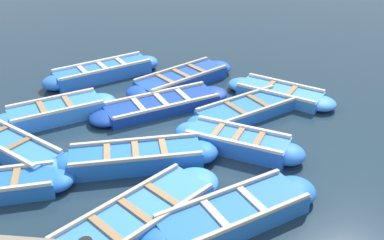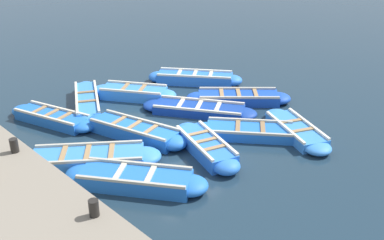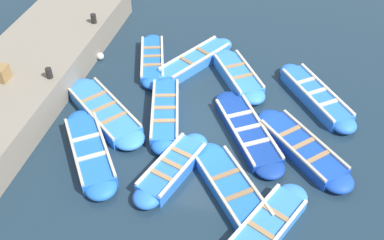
{
  "view_description": "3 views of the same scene",
  "coord_description": "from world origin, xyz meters",
  "px_view_note": "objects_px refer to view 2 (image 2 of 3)",
  "views": [
    {
      "loc": [
        -9.31,
        -1.85,
        5.66
      ],
      "look_at": [
        -0.17,
        -0.93,
        0.55
      ],
      "focal_mm": 42.0,
      "sensor_mm": 36.0,
      "label": 1
    },
    {
      "loc": [
        -8.62,
        -9.8,
        6.44
      ],
      "look_at": [
        0.33,
        -0.61,
        0.29
      ],
      "focal_mm": 42.0,
      "sensor_mm": 36.0,
      "label": 2
    },
    {
      "loc": [
        2.08,
        -9.89,
        9.65
      ],
      "look_at": [
        -0.37,
        -0.28,
        0.52
      ],
      "focal_mm": 42.0,
      "sensor_mm": 36.0,
      "label": 3
    }
  ],
  "objects_px": {
    "boat_mid_row": "(135,131)",
    "boat_drifting": "(134,93)",
    "boat_broadside": "(52,118)",
    "bollard_mid_north": "(14,145)",
    "boat_outer_left": "(87,102)",
    "boat_stern_in": "(199,109)",
    "boat_far_corner": "(206,147)",
    "boat_near_quay": "(296,130)",
    "bollard_north": "(94,208)",
    "boat_bow_out": "(88,159)",
    "boat_centre": "(135,180)",
    "boat_inner_gap": "(250,132)",
    "boat_alongside": "(195,78)",
    "boat_outer_right": "(238,98)"
  },
  "relations": [
    {
      "from": "boat_far_corner",
      "to": "boat_outer_left",
      "type": "xyz_separation_m",
      "value": [
        -0.64,
        5.19,
        -0.01
      ]
    },
    {
      "from": "boat_mid_row",
      "to": "boat_broadside",
      "type": "bearing_deg",
      "value": 115.85
    },
    {
      "from": "boat_mid_row",
      "to": "boat_bow_out",
      "type": "relative_size",
      "value": 1.0
    },
    {
      "from": "boat_mid_row",
      "to": "bollard_mid_north",
      "type": "distance_m",
      "value": 3.85
    },
    {
      "from": "bollard_north",
      "to": "bollard_mid_north",
      "type": "distance_m",
      "value": 3.46
    },
    {
      "from": "boat_stern_in",
      "to": "boat_inner_gap",
      "type": "bearing_deg",
      "value": -91.41
    },
    {
      "from": "boat_broadside",
      "to": "boat_alongside",
      "type": "bearing_deg",
      "value": -6.57
    },
    {
      "from": "boat_far_corner",
      "to": "boat_alongside",
      "type": "xyz_separation_m",
      "value": [
        3.71,
        4.21,
        0.0
      ]
    },
    {
      "from": "boat_inner_gap",
      "to": "boat_near_quay",
      "type": "xyz_separation_m",
      "value": [
        1.09,
        -0.94,
        0.0
      ]
    },
    {
      "from": "boat_drifting",
      "to": "boat_mid_row",
      "type": "bearing_deg",
      "value": -127.13
    },
    {
      "from": "boat_stern_in",
      "to": "boat_near_quay",
      "type": "distance_m",
      "value": 3.38
    },
    {
      "from": "boat_stern_in",
      "to": "boat_alongside",
      "type": "relative_size",
      "value": 1.11
    },
    {
      "from": "boat_stern_in",
      "to": "boat_far_corner",
      "type": "bearing_deg",
      "value": -130.98
    },
    {
      "from": "boat_mid_row",
      "to": "boat_drifting",
      "type": "relative_size",
      "value": 1.18
    },
    {
      "from": "boat_inner_gap",
      "to": "boat_alongside",
      "type": "bearing_deg",
      "value": 65.92
    },
    {
      "from": "boat_outer_right",
      "to": "boat_drifting",
      "type": "xyz_separation_m",
      "value": [
        -2.42,
        2.98,
        0.02
      ]
    },
    {
      "from": "boat_mid_row",
      "to": "bollard_north",
      "type": "distance_m",
      "value": 5.29
    },
    {
      "from": "boat_near_quay",
      "to": "bollard_mid_north",
      "type": "relative_size",
      "value": 9.22
    },
    {
      "from": "boat_alongside",
      "to": "boat_bow_out",
      "type": "relative_size",
      "value": 0.93
    },
    {
      "from": "boat_mid_row",
      "to": "boat_far_corner",
      "type": "bearing_deg",
      "value": -68.43
    },
    {
      "from": "boat_mid_row",
      "to": "boat_outer_left",
      "type": "distance_m",
      "value": 3.01
    },
    {
      "from": "boat_stern_in",
      "to": "boat_bow_out",
      "type": "bearing_deg",
      "value": -176.62
    },
    {
      "from": "boat_stern_in",
      "to": "bollard_mid_north",
      "type": "bearing_deg",
      "value": -179.65
    },
    {
      "from": "boat_centre",
      "to": "boat_near_quay",
      "type": "relative_size",
      "value": 1.1
    },
    {
      "from": "boat_bow_out",
      "to": "boat_near_quay",
      "type": "bearing_deg",
      "value": -27.8
    },
    {
      "from": "boat_mid_row",
      "to": "boat_alongside",
      "type": "relative_size",
      "value": 1.08
    },
    {
      "from": "boat_broadside",
      "to": "boat_inner_gap",
      "type": "relative_size",
      "value": 1.0
    },
    {
      "from": "boat_drifting",
      "to": "boat_alongside",
      "type": "height_order",
      "value": "boat_alongside"
    },
    {
      "from": "boat_broadside",
      "to": "boat_mid_row",
      "type": "bearing_deg",
      "value": -64.15
    },
    {
      "from": "boat_mid_row",
      "to": "boat_stern_in",
      "type": "distance_m",
      "value": 2.66
    },
    {
      "from": "boat_outer_right",
      "to": "boat_near_quay",
      "type": "distance_m",
      "value": 2.95
    },
    {
      "from": "boat_broadside",
      "to": "boat_stern_in",
      "type": "height_order",
      "value": "boat_broadside"
    },
    {
      "from": "boat_inner_gap",
      "to": "boat_near_quay",
      "type": "distance_m",
      "value": 1.43
    },
    {
      "from": "boat_mid_row",
      "to": "boat_drifting",
      "type": "xyz_separation_m",
      "value": [
        1.9,
        2.5,
        -0.01
      ]
    },
    {
      "from": "boat_far_corner",
      "to": "boat_near_quay",
      "type": "bearing_deg",
      "value": -22.41
    },
    {
      "from": "bollard_north",
      "to": "boat_far_corner",
      "type": "bearing_deg",
      "value": 17.51
    },
    {
      "from": "boat_stern_in",
      "to": "boat_inner_gap",
      "type": "height_order",
      "value": "boat_inner_gap"
    },
    {
      "from": "boat_mid_row",
      "to": "boat_inner_gap",
      "type": "xyz_separation_m",
      "value": [
        2.6,
        -2.42,
        -0.06
      ]
    },
    {
      "from": "bollard_mid_north",
      "to": "boat_stern_in",
      "type": "bearing_deg",
      "value": 0.35
    },
    {
      "from": "boat_stern_in",
      "to": "bollard_north",
      "type": "distance_m",
      "value": 7.34
    },
    {
      "from": "boat_broadside",
      "to": "boat_alongside",
      "type": "distance_m",
      "value": 5.92
    },
    {
      "from": "boat_stern_in",
      "to": "boat_broadside",
      "type": "bearing_deg",
      "value": 144.44
    },
    {
      "from": "boat_outer_left",
      "to": "boat_bow_out",
      "type": "bearing_deg",
      "value": -121.98
    },
    {
      "from": "boat_broadside",
      "to": "boat_far_corner",
      "type": "distance_m",
      "value": 5.34
    },
    {
      "from": "boat_far_corner",
      "to": "boat_outer_left",
      "type": "height_order",
      "value": "boat_far_corner"
    },
    {
      "from": "boat_stern_in",
      "to": "boat_inner_gap",
      "type": "xyz_separation_m",
      "value": [
        -0.06,
        -2.28,
        0.0
      ]
    },
    {
      "from": "bollard_mid_north",
      "to": "boat_broadside",
      "type": "bearing_deg",
      "value": 49.95
    },
    {
      "from": "boat_drifting",
      "to": "bollard_north",
      "type": "bearing_deg",
      "value": -132.41
    },
    {
      "from": "boat_broadside",
      "to": "bollard_mid_north",
      "type": "relative_size",
      "value": 9.72
    },
    {
      "from": "boat_mid_row",
      "to": "boat_stern_in",
      "type": "height_order",
      "value": "boat_mid_row"
    }
  ]
}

